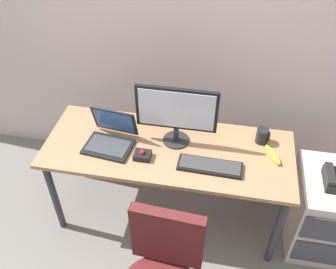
% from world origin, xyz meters
% --- Properties ---
extents(ground_plane, '(8.00, 8.00, 0.00)m').
position_xyz_m(ground_plane, '(0.00, 0.00, 0.00)').
color(ground_plane, slate).
extents(back_wall, '(6.00, 0.10, 2.80)m').
position_xyz_m(back_wall, '(0.00, 0.67, 1.40)').
color(back_wall, beige).
rests_on(back_wall, ground).
extents(desk, '(1.67, 0.65, 0.72)m').
position_xyz_m(desk, '(0.00, 0.00, 0.64)').
color(desk, '#A17550').
rests_on(desk, ground).
extents(file_cabinet, '(0.42, 0.53, 0.63)m').
position_xyz_m(file_cabinet, '(1.10, -0.01, 0.31)').
color(file_cabinet, beige).
rests_on(file_cabinet, ground).
extents(monitor_main, '(0.53, 0.18, 0.43)m').
position_xyz_m(monitor_main, '(0.04, 0.08, 0.97)').
color(monitor_main, '#262628').
rests_on(monitor_main, desk).
extents(keyboard, '(0.41, 0.15, 0.03)m').
position_xyz_m(keyboard, '(0.29, -0.13, 0.73)').
color(keyboard, black).
rests_on(keyboard, desk).
extents(laptop, '(0.34, 0.31, 0.23)m').
position_xyz_m(laptop, '(-0.39, -0.03, 0.77)').
color(laptop, black).
rests_on(laptop, desk).
extents(trackball_mouse, '(0.11, 0.09, 0.07)m').
position_xyz_m(trackball_mouse, '(-0.15, -0.12, 0.74)').
color(trackball_mouse, black).
rests_on(trackball_mouse, desk).
extents(coffee_mug, '(0.09, 0.08, 0.11)m').
position_xyz_m(coffee_mug, '(0.61, 0.18, 0.77)').
color(coffee_mug, black).
rests_on(coffee_mug, desk).
extents(banana, '(0.13, 0.19, 0.04)m').
position_xyz_m(banana, '(0.68, 0.04, 0.74)').
color(banana, yellow).
rests_on(banana, desk).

